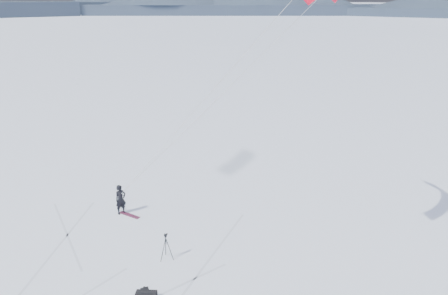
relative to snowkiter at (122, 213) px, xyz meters
The scene contains 7 objects.
ground 5.51m from the snowkiter, 51.01° to the right, with size 1800.00×1800.00×0.00m, color white.
horizon_hills 7.13m from the snowkiter, 51.01° to the right, with size 704.84×706.81×10.32m.
snow_tracks 5.42m from the snowkiter, 58.69° to the right, with size 14.76×10.25×0.01m.
snowkiter is the anchor object (origin of this frame).
snowboard 0.58m from the snowkiter, ahead, with size 1.47×0.28×0.04m, color maroon.
tripod 5.91m from the snowkiter, 27.77° to the right, with size 0.65×0.66×1.40m.
gear_bag_b 8.20m from the snowkiter, 42.52° to the right, with size 0.75×0.71×0.32m.
Camera 1 is at (12.92, -13.64, 12.39)m, focal length 35.00 mm.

